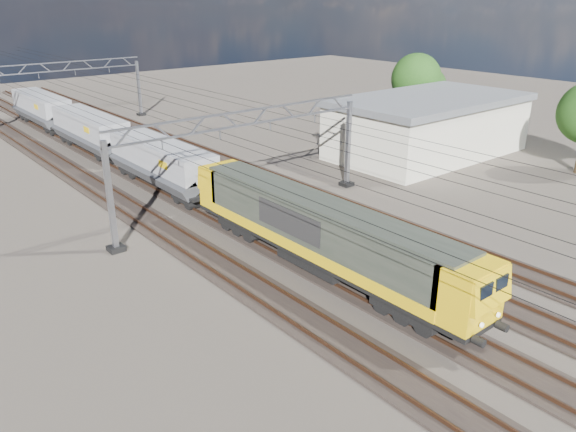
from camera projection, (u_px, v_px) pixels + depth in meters
ground at (285, 231)px, 35.60m from camera, size 160.00×160.00×0.00m
track_outer_west at (204, 256)px, 32.03m from camera, size 2.60×140.00×0.30m
track_loco at (260, 238)px, 34.39m from camera, size 2.60×140.00×0.30m
track_inner_east at (309, 222)px, 36.76m from camera, size 2.60×140.00×0.30m
track_outer_east at (352, 209)px, 39.13m from camera, size 2.60×140.00×0.30m
catenary_gantry_mid at (247, 158)px, 37.04m from camera, size 19.90×0.90×7.11m
catenary_gantry_far at (60, 91)px, 62.89m from camera, size 19.90×0.90×7.11m
overhead_wires at (213, 121)px, 39.24m from camera, size 12.03×140.00×0.53m
locomotive at (320, 231)px, 29.72m from camera, size 2.76×21.10×3.62m
hopper_wagon_lead at (162, 161)px, 42.46m from camera, size 3.38×13.00×3.25m
hopper_wagon_mid at (90, 129)px, 52.66m from camera, size 3.38×13.00×3.25m
hopper_wagon_third at (42, 108)px, 62.85m from camera, size 3.38×13.00×3.25m
industrial_shed at (428, 125)px, 51.93m from camera, size 18.60×10.60×5.40m
tree_far at (419, 81)px, 61.53m from camera, size 5.87×5.47×8.18m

